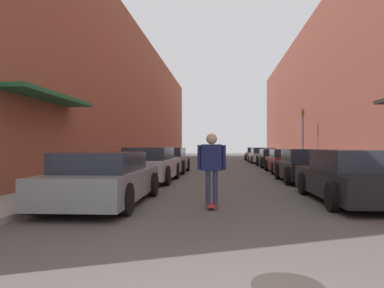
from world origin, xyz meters
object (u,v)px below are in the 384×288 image
at_px(parked_car_left_2, 169,160).
at_px(parked_car_right_5, 256,154).
at_px(parked_car_left_1, 150,165).
at_px(parked_car_right_4, 262,156).
at_px(parked_car_right_2, 286,161).
at_px(parked_car_right_1, 307,166).
at_px(parked_car_right_3, 273,158).
at_px(parked_car_right_0, 352,177).
at_px(manhole_cover, 287,285).
at_px(traffic_light, 303,131).
at_px(skateboarder, 212,162).
at_px(parked_car_left_0, 104,179).

distance_m(parked_car_left_2, parked_car_right_5, 18.37).
xyz_separation_m(parked_car_left_1, parked_car_left_2, (0.02, 5.16, -0.01)).
relative_size(parked_car_left_2, parked_car_right_4, 0.95).
distance_m(parked_car_right_2, parked_car_right_4, 11.14).
xyz_separation_m(parked_car_right_1, parked_car_right_5, (0.02, 22.16, -0.00)).
bearing_deg(parked_car_right_5, parked_car_right_3, -89.36).
relative_size(parked_car_right_0, manhole_cover, 6.63).
height_order(parked_car_right_4, traffic_light, traffic_light).
height_order(parked_car_right_0, manhole_cover, parked_car_right_0).
bearing_deg(parked_car_right_1, parked_car_right_3, 89.18).
xyz_separation_m(parked_car_left_1, parked_car_right_1, (6.07, 0.34, -0.04)).
relative_size(parked_car_right_3, parked_car_right_5, 1.11).
relative_size(parked_car_right_2, skateboarder, 2.87).
bearing_deg(manhole_cover, parked_car_left_1, 107.93).
bearing_deg(parked_car_left_1, skateboarder, -66.80).
relative_size(parked_car_right_3, manhole_cover, 6.75).
bearing_deg(skateboarder, parked_car_right_3, 77.87).
xyz_separation_m(parked_car_right_0, traffic_light, (1.88, 14.60, 1.73)).
distance_m(parked_car_left_0, traffic_light, 17.37).
distance_m(parked_car_left_0, skateboarder, 2.62).
height_order(parked_car_left_2, parked_car_right_5, parked_car_left_2).
bearing_deg(parked_car_right_1, manhole_cover, -103.40).
xyz_separation_m(parked_car_right_5, traffic_light, (1.80, -12.82, 1.73)).
bearing_deg(traffic_light, parked_car_right_1, -101.04).
distance_m(parked_car_right_0, manhole_cover, 6.30).
bearing_deg(skateboarder, parked_car_left_2, 102.89).
relative_size(parked_car_right_2, parked_car_right_4, 1.05).
bearing_deg(manhole_cover, parked_car_right_1, 76.60).
relative_size(parked_car_left_2, manhole_cover, 6.21).
xyz_separation_m(parked_car_right_1, traffic_light, (1.82, 9.34, 1.73)).
distance_m(skateboarder, manhole_cover, 4.84).
bearing_deg(parked_car_left_2, parked_car_right_1, -38.54).
relative_size(parked_car_right_0, skateboarder, 2.77).
bearing_deg(parked_car_right_0, parked_car_right_3, 89.25).
bearing_deg(parked_car_right_2, parked_car_right_5, 90.25).
xyz_separation_m(manhole_cover, traffic_light, (4.44, 20.33, 2.34)).
height_order(parked_car_right_0, skateboarder, skateboarder).
height_order(skateboarder, manhole_cover, skateboarder).
bearing_deg(parked_car_left_0, parked_car_right_1, 44.91).
bearing_deg(parked_car_right_3, parked_car_right_0, -90.75).
distance_m(parked_car_left_0, parked_car_right_0, 6.06).
distance_m(parked_car_right_0, parked_car_right_1, 5.27).
height_order(parked_car_right_3, manhole_cover, parked_car_right_3).
bearing_deg(parked_car_right_5, parked_car_left_0, -102.18).
bearing_deg(parked_car_right_0, parked_car_right_4, 89.74).
height_order(parked_car_left_2, parked_car_right_4, parked_car_left_2).
xyz_separation_m(parked_car_right_2, parked_car_right_3, (0.05, 5.42, -0.00)).
xyz_separation_m(parked_car_left_2, manhole_cover, (3.43, -15.81, -0.64)).
relative_size(parked_car_right_4, skateboarder, 2.74).
height_order(parked_car_right_2, manhole_cover, parked_car_right_2).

